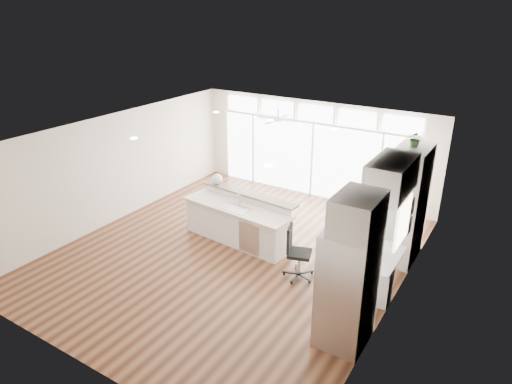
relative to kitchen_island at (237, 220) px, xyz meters
The scene contains 24 objects.
floor 0.78m from the kitchen_island, 63.89° to the right, with size 7.00×8.00×0.02m, color #432314.
ceiling 2.23m from the kitchen_island, 63.89° to the right, with size 7.00×8.00×0.02m, color silver.
wall_back 3.60m from the kitchen_island, 86.02° to the left, with size 7.00×0.04×2.70m, color beige.
wall_front 4.58m from the kitchen_island, 86.90° to the right, with size 7.00×0.04×2.70m, color beige.
wall_left 3.39m from the kitchen_island, behind, with size 0.04×8.00×2.70m, color beige.
wall_right 3.86m from the kitchen_island, ahead, with size 0.04×8.00×2.70m, color beige.
glass_wall 3.49m from the kitchen_island, 85.95° to the left, with size 5.80×0.06×2.08m, color white.
transom_row 3.91m from the kitchen_island, 85.95° to the left, with size 5.90×0.06×0.40m, color white.
desk_window 3.84m from the kitchen_island, ahead, with size 0.04×0.85×0.85m, color white.
ceiling_fan 3.02m from the kitchen_island, 96.35° to the left, with size 1.16×1.16×0.32m, color white.
recessed_lights 2.18m from the kitchen_island, 50.65° to the right, with size 3.40×3.00×0.02m, color white.
oven_cabinet 3.72m from the kitchen_island, 20.89° to the left, with size 0.64×1.20×2.50m, color white.
desk_nook 3.38m from the kitchen_island, ahead, with size 0.72×1.30×0.76m, color white.
upper_cabinets 3.87m from the kitchen_island, ahead, with size 0.64×1.30×0.64m, color white.
refrigerator 3.86m from the kitchen_island, 28.84° to the right, with size 0.76×0.90×2.00m, color silver.
fridge_cabinet 4.26m from the kitchen_island, 28.42° to the right, with size 0.64×0.90×0.60m, color white.
framed_photos 3.83m from the kitchen_island, ahead, with size 0.06×0.22×0.80m, color black.
kitchen_island is the anchor object (origin of this frame).
rug 3.21m from the kitchen_island, ahead, with size 0.98×0.71×0.01m, color #341E10.
office_chair 2.00m from the kitchen_island, 17.57° to the right, with size 0.58×0.54×1.12m, color black.
fishbowl 1.23m from the kitchen_island, 151.70° to the left, with size 0.26×0.26×0.26m, color silver.
monitor 3.33m from the kitchen_island, ahead, with size 0.09×0.51×0.43m, color black.
keyboard 3.14m from the kitchen_island, ahead, with size 0.12×0.33×0.02m, color white.
potted_plant 4.21m from the kitchen_island, 20.89° to the left, with size 0.30×0.34×0.26m, color #2E5323.
Camera 1 is at (5.08, -7.23, 5.16)m, focal length 32.00 mm.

